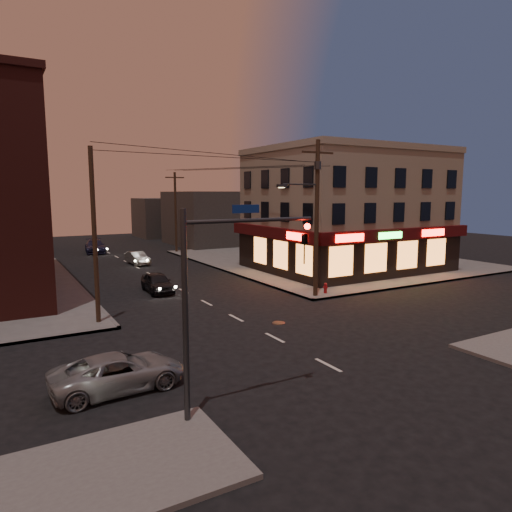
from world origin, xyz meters
TOP-DOWN VIEW (x-y plane):
  - ground at (0.00, 0.00)m, footprint 120.00×120.00m
  - sidewalk_ne at (18.00, 19.00)m, footprint 24.00×28.00m
  - pizza_building at (15.93, 13.43)m, footprint 15.85×12.85m
  - bg_building_ne_a at (14.00, 38.00)m, footprint 10.00×12.00m
  - bg_building_ne_b at (12.00, 52.00)m, footprint 8.00×8.00m
  - utility_pole_main at (6.68, 5.80)m, footprint 4.20×0.44m
  - utility_pole_far at (6.80, 32.00)m, footprint 0.26×0.26m
  - utility_pole_west at (-6.80, 6.50)m, footprint 0.24×0.24m
  - traffic_signal at (-5.57, -5.60)m, footprint 4.49×0.32m
  - suv_cross at (-7.78, -2.14)m, footprint 4.70×2.34m
  - sedan_near at (-1.68, 12.60)m, footprint 1.77×4.06m
  - sedan_mid at (0.50, 25.54)m, footprint 1.63×3.86m
  - sedan_far at (-1.33, 36.63)m, footprint 2.68×5.32m
  - fire_hydrant at (7.80, 6.00)m, footprint 0.32×0.32m

SIDE VIEW (x-z plane):
  - ground at x=0.00m, z-range 0.00..0.00m
  - sidewalk_ne at x=18.00m, z-range 0.00..0.15m
  - fire_hydrant at x=7.80m, z-range 0.18..0.89m
  - sedan_mid at x=0.50m, z-range 0.00..1.24m
  - suv_cross at x=-7.78m, z-range 0.00..1.28m
  - sedan_near at x=-1.68m, z-range 0.00..1.36m
  - sedan_far at x=-1.33m, z-range 0.00..1.48m
  - bg_building_ne_b at x=12.00m, z-range 0.00..6.00m
  - bg_building_ne_a at x=14.00m, z-range 0.00..7.00m
  - traffic_signal at x=-5.57m, z-range 0.92..7.39m
  - utility_pole_far at x=6.80m, z-range 0.15..9.15m
  - utility_pole_west at x=-6.80m, z-range 0.15..9.15m
  - pizza_building at x=15.93m, z-range 0.10..10.60m
  - utility_pole_main at x=6.68m, z-range 0.76..10.76m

